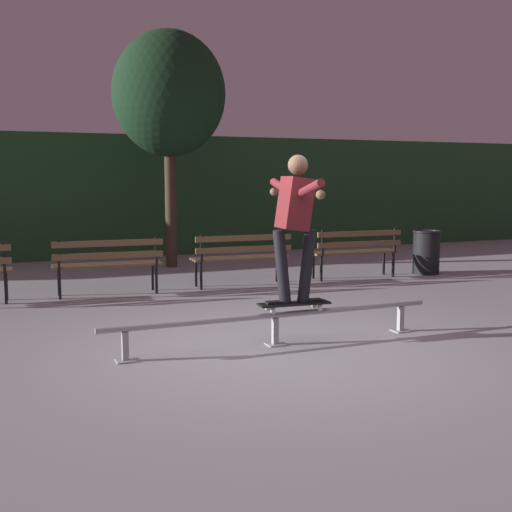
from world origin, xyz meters
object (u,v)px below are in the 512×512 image
skateboard (294,304)px  park_bench_left_center (108,260)px  skateboarder (295,216)px  park_bench_rightmost (356,248)px  trash_can (426,251)px  park_bench_right_center (242,254)px  tree_behind_benches (169,95)px  grind_rail (275,320)px

skateboard → park_bench_left_center: park_bench_left_center is taller
skateboarder → park_bench_rightmost: size_ratio=0.96×
skateboarder → trash_can: skateboarder is taller
trash_can → park_bench_rightmost: bearing=180.0°
park_bench_rightmost → trash_can: park_bench_rightmost is taller
skateboard → park_bench_rightmost: bearing=50.6°
park_bench_left_center → park_bench_right_center: bearing=0.0°
skateboarder → park_bench_right_center: (0.76, 3.53, -0.82)m
park_bench_right_center → tree_behind_benches: (-0.47, 2.67, 2.80)m
grind_rail → park_bench_right_center: 3.67m
grind_rail → park_bench_rightmost: 4.71m
skateboarder → park_bench_right_center: size_ratio=0.96×
grind_rail → park_bench_left_center: park_bench_left_center is taller
skateboard → grind_rail: bearing=-180.0°
tree_behind_benches → trash_can: size_ratio=5.69×
skateboard → trash_can: bearing=38.8°
skateboarder → tree_behind_benches: (0.29, 6.20, 1.98)m
trash_can → park_bench_right_center: bearing=180.0°
park_bench_left_center → park_bench_rightmost: size_ratio=1.00×
skateboard → park_bench_left_center: bearing=111.3°
park_bench_rightmost → tree_behind_benches: bearing=134.2°
park_bench_left_center → trash_can: size_ratio=2.02×
skateboarder → park_bench_right_center: 3.70m
skateboarder → tree_behind_benches: bearing=87.3°
park_bench_left_center → skateboarder: bearing=-68.7°
grind_rail → trash_can: trash_can is taller
skateboarder → tree_behind_benches: tree_behind_benches is taller
grind_rail → tree_behind_benches: 6.94m
skateboard → park_bench_rightmost: (2.90, 3.53, 0.11)m
skateboard → park_bench_left_center: 3.79m
tree_behind_benches → trash_can: tree_behind_benches is taller
park_bench_rightmost → trash_can: (1.49, -0.00, -0.12)m
tree_behind_benches → park_bench_rightmost: bearing=-45.8°
grind_rail → skateboard: skateboard is taller
park_bench_right_center → park_bench_rightmost: 2.14m
grind_rail → trash_can: bearing=37.4°
park_bench_rightmost → tree_behind_benches: (-2.60, 2.67, 2.80)m
grind_rail → park_bench_left_center: size_ratio=2.30×
grind_rail → skateboard: size_ratio=4.68×
park_bench_right_center → trash_can: park_bench_right_center is taller
park_bench_right_center → trash_can: (3.63, -0.00, -0.12)m
skateboarder → tree_behind_benches: size_ratio=0.34×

